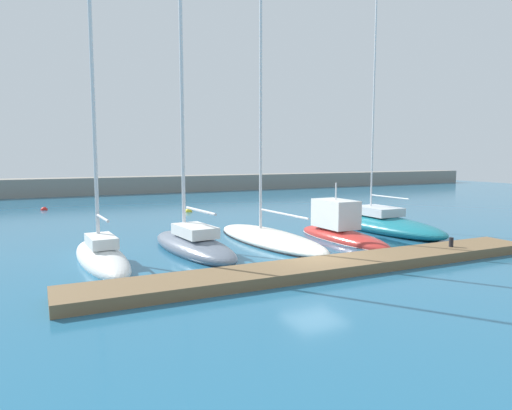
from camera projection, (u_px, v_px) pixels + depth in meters
The scene contains 11 objects.
ground_plane at pixel (315, 264), 19.64m from camera, with size 120.00×120.00×0.00m, color #236084.
dock_pier at pixel (333, 266), 18.41m from camera, with size 20.93×2.20×0.41m, color brown.
breakwater_seawall at pixel (132, 185), 56.07m from camera, with size 108.00×3.23×2.03m, color gray.
sailboat_white_nearest at pixel (101, 254), 19.87m from camera, with size 2.25×7.61×15.81m.
sailboat_slate_second at pixel (193, 243), 22.08m from camera, with size 3.06×8.11×12.84m.
sailboat_ivory_third at pixel (269, 236), 24.66m from camera, with size 3.51×9.99×20.63m.
motorboat_red_fourth at pixel (340, 230), 25.31m from camera, with size 2.04×7.42×3.50m.
sailboat_teal_fifth at pixel (380, 223), 28.55m from camera, with size 3.31×10.24×19.91m.
mooring_buoy_yellow at pixel (189, 212), 37.66m from camera, with size 0.61×0.61×0.61m, color yellow.
mooring_buoy_red at pixel (44, 210), 38.86m from camera, with size 0.55×0.55×0.55m, color red.
dock_bollard at pixel (451, 242), 21.22m from camera, with size 0.20×0.20×0.44m, color black.
Camera 1 is at (-10.63, -16.25, 4.65)m, focal length 32.11 mm.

